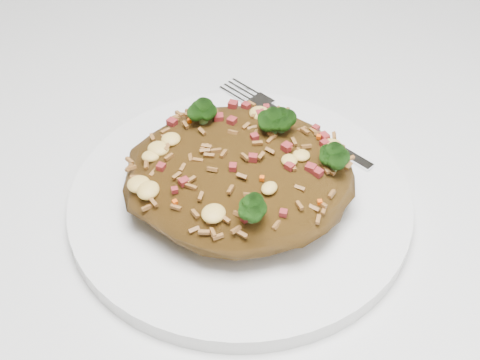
% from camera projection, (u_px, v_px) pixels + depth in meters
% --- Properties ---
extents(dining_table, '(1.20, 0.80, 0.75)m').
position_uv_depth(dining_table, '(183.00, 217.00, 0.63)').
color(dining_table, silver).
rests_on(dining_table, ground).
extents(plate, '(0.26, 0.26, 0.01)m').
position_uv_depth(plate, '(240.00, 201.00, 0.51)').
color(plate, white).
rests_on(plate, dining_table).
extents(fried_rice, '(0.17, 0.16, 0.06)m').
position_uv_depth(fried_rice, '(241.00, 166.00, 0.49)').
color(fried_rice, brown).
rests_on(fried_rice, plate).
extents(fork, '(0.13, 0.12, 0.00)m').
position_uv_depth(fork, '(301.00, 127.00, 0.56)').
color(fork, silver).
rests_on(fork, plate).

